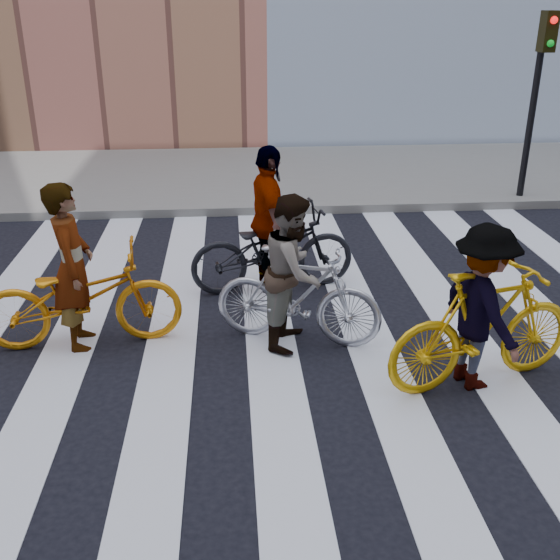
{
  "coord_description": "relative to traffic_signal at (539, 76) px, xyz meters",
  "views": [
    {
      "loc": [
        -0.95,
        -5.97,
        3.51
      ],
      "look_at": [
        -0.46,
        0.3,
        0.79
      ],
      "focal_mm": 42.0,
      "sensor_mm": 36.0,
      "label": 1
    }
  ],
  "objects": [
    {
      "name": "ground",
      "position": [
        -4.4,
        -5.32,
        -2.28
      ],
      "size": [
        100.0,
        100.0,
        0.0
      ],
      "primitive_type": "plane",
      "color": "black",
      "rests_on": "ground"
    },
    {
      "name": "sidewalk_far",
      "position": [
        -4.4,
        2.18,
        -2.2
      ],
      "size": [
        100.0,
        5.0,
        0.15
      ],
      "primitive_type": "cube",
      "color": "gray",
      "rests_on": "ground"
    },
    {
      "name": "zebra_crosswalk",
      "position": [
        -4.4,
        -5.32,
        -2.27
      ],
      "size": [
        8.25,
        10.0,
        0.01
      ],
      "color": "silver",
      "rests_on": "ground"
    },
    {
      "name": "traffic_signal",
      "position": [
        0.0,
        0.0,
        0.0
      ],
      "size": [
        0.22,
        0.42,
        3.33
      ],
      "color": "black",
      "rests_on": "ground"
    },
    {
      "name": "bike_yellow_left",
      "position": [
        -6.98,
        -4.78,
        -1.72
      ],
      "size": [
        2.18,
        0.95,
        1.11
      ],
      "primitive_type": "imported",
      "rotation": [
        0.0,
        0.0,
        1.67
      ],
      "color": "orange",
      "rests_on": "ground"
    },
    {
      "name": "bike_silver_mid",
      "position": [
        -4.65,
        -4.9,
        -1.73
      ],
      "size": [
        1.91,
        1.08,
        1.1
      ],
      "primitive_type": "imported",
      "rotation": [
        0.0,
        0.0,
        1.25
      ],
      "color": "#B9BAC4",
      "rests_on": "ground"
    },
    {
      "name": "bike_yellow_right",
      "position": [
        -2.97,
        -5.9,
        -1.67
      ],
      "size": [
        2.11,
        1.07,
        1.22
      ],
      "primitive_type": "imported",
      "rotation": [
        0.0,
        0.0,
        1.83
      ],
      "color": "#E9A80C",
      "rests_on": "ground"
    },
    {
      "name": "bike_dark_rear",
      "position": [
        -4.83,
        -3.46,
        -1.72
      ],
      "size": [
        2.21,
        1.05,
        1.11
      ],
      "primitive_type": "imported",
      "rotation": [
        0.0,
        0.0,
        1.72
      ],
      "color": "black",
      "rests_on": "ground"
    },
    {
      "name": "rider_left",
      "position": [
        -7.03,
        -4.78,
        -1.37
      ],
      "size": [
        0.5,
        0.71,
        1.83
      ],
      "primitive_type": "imported",
      "rotation": [
        0.0,
        0.0,
        1.67
      ],
      "color": "slate",
      "rests_on": "ground"
    },
    {
      "name": "rider_mid",
      "position": [
        -4.7,
        -4.9,
        -1.44
      ],
      "size": [
        0.86,
        0.98,
        1.68
      ],
      "primitive_type": "imported",
      "rotation": [
        0.0,
        0.0,
        1.25
      ],
      "color": "slate",
      "rests_on": "ground"
    },
    {
      "name": "rider_right",
      "position": [
        -3.02,
        -5.9,
        -1.46
      ],
      "size": [
        0.86,
        1.18,
        1.65
      ],
      "primitive_type": "imported",
      "rotation": [
        0.0,
        0.0,
        1.83
      ],
      "color": "slate",
      "rests_on": "ground"
    },
    {
      "name": "rider_rear",
      "position": [
        -4.88,
        -3.46,
        -1.34
      ],
      "size": [
        0.62,
        1.16,
        1.88
      ],
      "primitive_type": "imported",
      "rotation": [
        0.0,
        0.0,
        1.72
      ],
      "color": "slate",
      "rests_on": "ground"
    }
  ]
}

